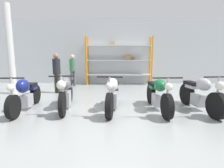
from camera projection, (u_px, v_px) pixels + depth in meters
The scene contains 11 objects.
ground_plane at pixel (112, 110), 5.13m from camera, with size 30.00×30.00×0.00m, color #9EA3A0.
back_wall at pixel (114, 52), 9.89m from camera, with size 30.00×0.08×3.60m.
shelving_rack at pixel (120, 60), 9.59m from camera, with size 3.61×0.63×2.60m.
support_pillar at pixel (10, 50), 7.05m from camera, with size 0.28×0.28×3.60m.
motorcycle_blue at pixel (25, 94), 5.02m from camera, with size 0.61×2.09×1.04m.
motorcycle_grey at pixel (66, 92), 5.18m from camera, with size 0.63×2.13×1.07m.
motorcycle_white at pixel (113, 94), 5.05m from camera, with size 0.64×2.12×1.07m.
motorcycle_green at pixel (158, 94), 5.01m from camera, with size 0.75×2.11×1.05m.
motorcycle_silver at pixel (200, 94), 4.97m from camera, with size 0.74×2.08×1.07m.
person_browsing at pixel (57, 70), 7.35m from camera, with size 0.45×0.45×1.67m.
person_near_rack at pixel (73, 68), 8.99m from camera, with size 0.44×0.44×1.64m.
Camera 1 is at (0.11, -4.95, 1.56)m, focal length 28.00 mm.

